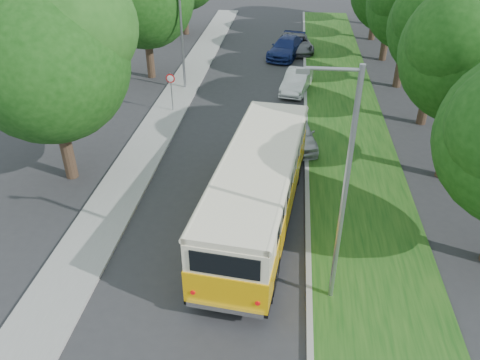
# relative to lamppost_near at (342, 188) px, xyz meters

# --- Properties ---
(ground) EXTENTS (120.00, 120.00, 0.00)m
(ground) POSITION_rel_lamppost_near_xyz_m (-4.21, 2.50, -4.37)
(ground) COLOR #2C2C2F
(ground) RESTS_ON ground
(curb) EXTENTS (0.20, 70.00, 0.15)m
(curb) POSITION_rel_lamppost_near_xyz_m (-0.61, 7.50, -4.29)
(curb) COLOR gray
(curb) RESTS_ON ground
(grass_verge) EXTENTS (4.50, 70.00, 0.13)m
(grass_verge) POSITION_rel_lamppost_near_xyz_m (1.74, 7.50, -4.30)
(grass_verge) COLOR #134412
(grass_verge) RESTS_ON ground
(sidewalk) EXTENTS (2.20, 70.00, 0.12)m
(sidewalk) POSITION_rel_lamppost_near_xyz_m (-9.01, 7.50, -4.31)
(sidewalk) COLOR gray
(sidewalk) RESTS_ON ground
(lamppost_near) EXTENTS (1.71, 0.16, 8.00)m
(lamppost_near) POSITION_rel_lamppost_near_xyz_m (0.00, 0.00, 0.00)
(lamppost_near) COLOR gray
(lamppost_near) RESTS_ON ground
(lamppost_far) EXTENTS (1.71, 0.16, 7.50)m
(lamppost_far) POSITION_rel_lamppost_near_xyz_m (-8.91, 18.50, -0.25)
(lamppost_far) COLOR gray
(lamppost_far) RESTS_ON ground
(warning_sign) EXTENTS (0.56, 0.10, 2.50)m
(warning_sign) POSITION_rel_lamppost_near_xyz_m (-8.71, 14.48, -2.66)
(warning_sign) COLOR gray
(warning_sign) RESTS_ON ground
(vintage_bus) EXTENTS (3.92, 10.99, 3.20)m
(vintage_bus) POSITION_rel_lamppost_near_xyz_m (-2.66, 3.80, -2.77)
(vintage_bus) COLOR #FFB508
(vintage_bus) RESTS_ON ground
(car_silver) EXTENTS (2.63, 4.65, 1.49)m
(car_silver) POSITION_rel_lamppost_near_xyz_m (-1.21, 11.02, -3.62)
(car_silver) COLOR #BABBBF
(car_silver) RESTS_ON ground
(car_white) EXTENTS (2.32, 4.48, 1.41)m
(car_white) POSITION_rel_lamppost_near_xyz_m (-1.21, 18.86, -3.67)
(car_white) COLOR silver
(car_white) RESTS_ON ground
(car_blue) EXTENTS (3.38, 5.60, 1.52)m
(car_blue) POSITION_rel_lamppost_near_xyz_m (-2.13, 26.49, -3.61)
(car_blue) COLOR navy
(car_blue) RESTS_ON ground
(car_grey) EXTENTS (3.04, 5.19, 1.36)m
(car_grey) POSITION_rel_lamppost_near_xyz_m (-1.27, 28.09, -3.69)
(car_grey) COLOR slate
(car_grey) RESTS_ON ground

